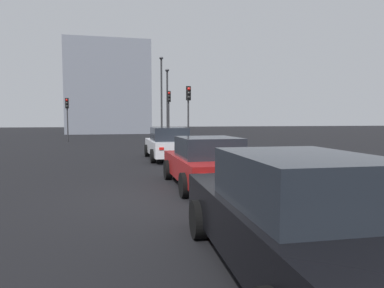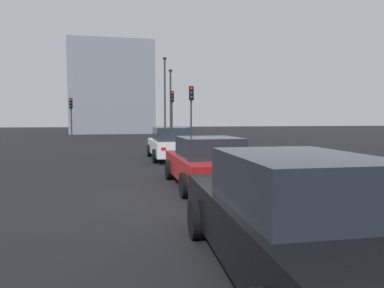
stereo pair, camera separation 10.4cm
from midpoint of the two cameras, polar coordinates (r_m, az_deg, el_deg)
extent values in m
cube|color=black|center=(8.62, -7.49, -9.75)|extent=(160.00, 160.00, 0.20)
cube|color=silver|center=(16.65, -4.22, -0.51)|extent=(4.45, 1.95, 0.68)
cube|color=#1E232B|center=(16.39, -4.11, 1.72)|extent=(2.02, 1.68, 0.64)
cylinder|color=black|center=(18.18, -2.01, -0.99)|extent=(0.64, 0.23, 0.64)
cylinder|color=black|center=(17.90, -7.87, -1.11)|extent=(0.64, 0.23, 0.64)
cylinder|color=black|center=(15.52, 0.00, -1.89)|extent=(0.64, 0.23, 0.64)
cylinder|color=black|center=(15.20, -6.86, -2.05)|extent=(0.64, 0.23, 0.64)
cube|color=red|center=(14.59, -0.21, -0.69)|extent=(0.03, 0.20, 0.11)
cube|color=red|center=(14.35, -5.44, -0.79)|extent=(0.03, 0.20, 0.11)
cube|color=maroon|center=(9.92, 2.12, -3.92)|extent=(4.28, 1.93, 0.62)
cube|color=#1E232B|center=(9.65, 2.46, -0.55)|extent=(1.94, 1.66, 0.58)
cylinder|color=black|center=(11.47, 4.83, -4.08)|extent=(0.64, 0.23, 0.64)
cylinder|color=black|center=(11.04, -4.38, -4.41)|extent=(0.64, 0.23, 0.64)
cylinder|color=black|center=(9.04, 10.08, -6.40)|extent=(0.64, 0.23, 0.64)
cylinder|color=black|center=(8.48, -1.58, -7.03)|extent=(0.64, 0.23, 0.64)
cube|color=red|center=(8.13, 10.74, -5.00)|extent=(0.03, 0.20, 0.11)
cube|color=red|center=(7.69, 1.57, -5.46)|extent=(0.03, 0.20, 0.11)
cube|color=black|center=(4.53, 15.77, -13.65)|extent=(4.81, 1.89, 0.68)
cube|color=#1E232B|center=(4.17, 17.42, -5.97)|extent=(2.18, 1.61, 0.63)
cylinder|color=black|center=(6.26, 16.94, -11.32)|extent=(0.65, 0.24, 0.64)
cylinder|color=black|center=(5.68, 0.61, -12.73)|extent=(0.65, 0.24, 0.64)
cylinder|color=#2D2D30|center=(28.48, -4.07, 3.72)|extent=(0.11, 0.11, 3.45)
cube|color=black|center=(28.48, -4.07, 8.10)|extent=(0.22, 0.29, 0.90)
sphere|color=red|center=(28.40, -4.03, 8.66)|extent=(0.20, 0.20, 0.20)
sphere|color=black|center=(28.38, -4.03, 8.11)|extent=(0.20, 0.20, 0.20)
sphere|color=black|center=(28.36, -4.02, 7.57)|extent=(0.20, 0.20, 0.20)
cylinder|color=#2D2D30|center=(21.65, -0.78, 3.24)|extent=(0.11, 0.11, 3.19)
cube|color=black|center=(21.65, -0.75, 8.66)|extent=(0.21, 0.29, 0.90)
sphere|color=red|center=(21.56, -0.68, 9.39)|extent=(0.20, 0.20, 0.20)
sphere|color=black|center=(21.54, -0.68, 8.68)|extent=(0.20, 0.20, 0.20)
sphere|color=black|center=(21.52, -0.68, 7.96)|extent=(0.20, 0.20, 0.20)
cylinder|color=#2D2D30|center=(31.38, -20.56, 3.04)|extent=(0.11, 0.11, 2.93)
cube|color=black|center=(31.34, -20.66, 6.53)|extent=(0.20, 0.28, 0.90)
sphere|color=red|center=(31.25, -20.71, 7.03)|extent=(0.20, 0.20, 0.20)
sphere|color=black|center=(31.24, -20.69, 6.54)|extent=(0.20, 0.20, 0.20)
sphere|color=black|center=(31.23, -20.68, 6.05)|extent=(0.20, 0.20, 0.20)
cylinder|color=#2D2D30|center=(30.15, -5.32, 7.37)|extent=(0.16, 0.16, 7.26)
ellipsoid|color=#4C4C51|center=(30.58, -5.37, 14.40)|extent=(0.56, 0.36, 0.24)
cylinder|color=#2D2D30|center=(29.76, -4.34, 6.35)|extent=(0.16, 0.16, 6.15)
ellipsoid|color=#4C4C51|center=(30.05, -4.37, 12.45)|extent=(0.56, 0.36, 0.24)
cube|color=gray|center=(50.19, -13.97, 9.06)|extent=(9.55, 11.21, 12.60)
camera|label=1|loc=(0.05, -90.38, -0.03)|focal=31.24mm
camera|label=2|loc=(0.05, 89.62, 0.03)|focal=31.24mm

